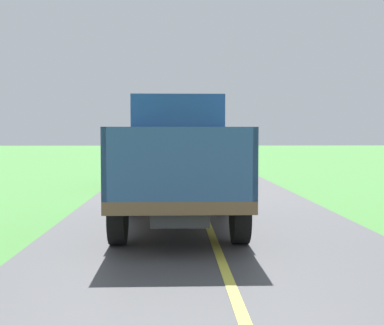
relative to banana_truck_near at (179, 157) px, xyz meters
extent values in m
cube|color=#2D2D30|center=(-0.02, -0.81, -0.79)|extent=(0.90, 5.51, 0.24)
cube|color=brown|center=(-0.02, -0.81, -0.59)|extent=(2.30, 5.80, 0.20)
cube|color=#1E479E|center=(-0.02, 1.14, 0.46)|extent=(2.10, 1.90, 1.90)
cube|color=black|center=(-0.02, 2.10, 0.79)|extent=(1.78, 0.02, 0.76)
cube|color=#2D517F|center=(-1.13, -1.78, 0.06)|extent=(0.08, 3.85, 1.10)
cube|color=#2D517F|center=(1.09, -1.78, 0.06)|extent=(0.08, 3.85, 1.10)
cube|color=#2D517F|center=(-0.02, -3.67, 0.06)|extent=(2.30, 0.08, 1.10)
cube|color=#2D517F|center=(-0.02, 0.10, 0.06)|extent=(2.30, 0.08, 1.10)
cylinder|color=black|center=(-1.07, 0.99, -0.89)|extent=(0.28, 1.00, 1.00)
cylinder|color=black|center=(1.03, 0.99, -0.89)|extent=(0.28, 1.00, 1.00)
cylinder|color=black|center=(-1.07, -2.40, -0.89)|extent=(0.28, 1.00, 1.00)
cylinder|color=black|center=(1.03, -2.40, -0.89)|extent=(0.28, 1.00, 1.00)
ellipsoid|color=#A9B62B|center=(-0.65, -1.33, -0.03)|extent=(0.50, 0.64, 0.42)
ellipsoid|color=#A5C030|center=(0.58, -3.11, 0.02)|extent=(0.50, 0.62, 0.40)
ellipsoid|color=#9ACD1E|center=(-0.57, -1.66, -0.03)|extent=(0.59, 0.56, 0.48)
ellipsoid|color=#A3C328|center=(-0.10, -1.68, 0.31)|extent=(0.45, 0.56, 0.38)
ellipsoid|color=#A9C22E|center=(0.31, -1.93, 0.29)|extent=(0.57, 0.52, 0.44)
ellipsoid|color=#93BC1C|center=(0.62, -1.64, 0.02)|extent=(0.41, 0.41, 0.37)
ellipsoid|color=#9AC020|center=(-0.58, -2.05, -0.32)|extent=(0.41, 0.41, 0.38)
ellipsoid|color=#A6C51D|center=(0.43, -1.64, -0.29)|extent=(0.56, 0.61, 0.51)
ellipsoid|color=#9EB522|center=(0.56, -3.21, 0.04)|extent=(0.60, 0.62, 0.41)
ellipsoid|color=#A1C51D|center=(0.69, -0.58, -0.32)|extent=(0.45, 0.55, 0.49)
ellipsoid|color=#92C933|center=(0.52, -1.00, 0.32)|extent=(0.45, 0.43, 0.41)
ellipsoid|color=#A9BC20|center=(0.87, -0.97, -0.30)|extent=(0.56, 0.52, 0.37)
ellipsoid|color=#96B628|center=(0.19, -1.82, 0.32)|extent=(0.50, 0.65, 0.38)
ellipsoid|color=#99B62D|center=(-0.09, -1.05, 0.03)|extent=(0.51, 0.58, 0.47)
cube|color=#2D2D30|center=(-0.29, 8.87, -0.79)|extent=(0.90, 5.51, 0.24)
cube|color=brown|center=(-0.29, 8.87, -0.59)|extent=(2.30, 5.80, 0.20)
cube|color=#197A4C|center=(-0.29, 10.82, 0.46)|extent=(2.10, 1.90, 1.90)
cube|color=black|center=(-0.29, 11.78, 0.79)|extent=(1.78, 0.02, 0.76)
cube|color=maroon|center=(-1.40, 7.90, 0.06)|extent=(0.08, 3.85, 1.10)
cube|color=maroon|center=(0.82, 7.90, 0.06)|extent=(0.08, 3.85, 1.10)
cube|color=maroon|center=(-0.29, 6.01, 0.06)|extent=(2.30, 0.08, 1.10)
cube|color=maroon|center=(-0.29, 9.78, 0.06)|extent=(2.30, 0.08, 1.10)
cylinder|color=black|center=(-1.34, 10.67, -0.89)|extent=(0.28, 1.00, 1.00)
cylinder|color=black|center=(0.76, 10.67, -0.89)|extent=(0.28, 1.00, 1.00)
cylinder|color=black|center=(-1.34, 7.28, -0.89)|extent=(0.28, 1.00, 1.00)
cylinder|color=black|center=(0.76, 7.28, -0.89)|extent=(0.28, 1.00, 1.00)
ellipsoid|color=#93CA24|center=(-1.08, 9.41, -0.28)|extent=(0.46, 0.56, 0.49)
ellipsoid|color=#A2C120|center=(-0.31, 6.48, 0.02)|extent=(0.52, 0.56, 0.40)
ellipsoid|color=#9EC61C|center=(-0.34, 9.02, 0.02)|extent=(0.54, 0.64, 0.38)
ellipsoid|color=#95C633|center=(0.27, 8.20, 0.31)|extent=(0.55, 0.59, 0.47)
ellipsoid|color=#93C11C|center=(-0.86, 6.92, 0.30)|extent=(0.45, 0.53, 0.46)
ellipsoid|color=#A2BC1E|center=(0.54, 8.03, 0.03)|extent=(0.45, 0.48, 0.45)
ellipsoid|color=#9FC320|center=(-0.91, 7.17, 0.36)|extent=(0.58, 0.71, 0.37)
ellipsoid|color=#A4BE2E|center=(0.59, 8.57, 0.29)|extent=(0.48, 0.53, 0.47)
camera|label=1|loc=(-0.10, -11.10, 0.48)|focal=47.53mm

